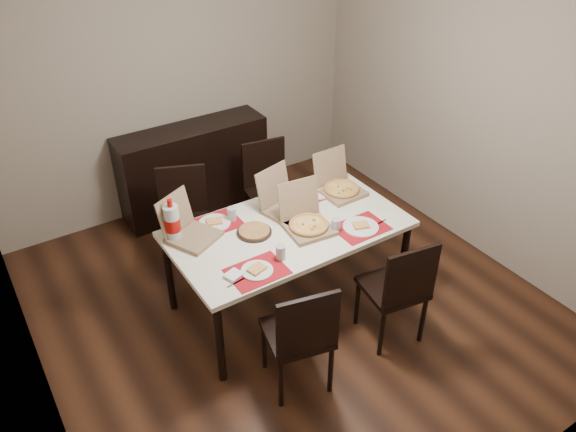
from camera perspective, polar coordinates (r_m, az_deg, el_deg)
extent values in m
cube|color=#3E2113|center=(4.75, 0.19, -8.89)|extent=(3.80, 4.00, 0.02)
cube|color=gray|center=(5.62, -11.36, 13.33)|extent=(3.80, 0.02, 2.60)
cube|color=gray|center=(3.49, -27.14, -3.70)|extent=(0.02, 4.00, 2.60)
cube|color=gray|center=(5.17, 18.57, 10.39)|extent=(0.02, 4.00, 2.60)
cube|color=black|center=(5.77, -9.52, 4.79)|extent=(1.50, 0.40, 0.90)
cube|color=#F0E6C9|center=(4.31, 0.00, -1.32)|extent=(1.80, 1.00, 0.04)
cylinder|color=black|center=(3.96, -6.94, -12.73)|extent=(0.06, 0.06, 0.71)
cylinder|color=black|center=(4.70, 11.63, -4.42)|extent=(0.06, 0.06, 0.71)
cylinder|color=black|center=(4.57, -12.00, -5.77)|extent=(0.06, 0.06, 0.71)
cylinder|color=black|center=(5.22, 5.12, 0.54)|extent=(0.06, 0.06, 0.71)
cube|color=black|center=(3.86, 0.92, -11.82)|extent=(0.50, 0.50, 0.04)
cube|color=black|center=(3.56, 2.06, -11.06)|extent=(0.42, 0.12, 0.46)
cylinder|color=black|center=(3.88, -0.72, -16.69)|extent=(0.04, 0.04, 0.43)
cylinder|color=black|center=(3.97, 4.36, -15.27)|extent=(0.04, 0.04, 0.43)
cylinder|color=black|center=(4.11, -2.44, -13.03)|extent=(0.04, 0.04, 0.43)
cylinder|color=black|center=(4.19, 2.34, -11.80)|extent=(0.04, 0.04, 0.43)
cube|color=black|center=(4.27, 10.57, -7.17)|extent=(0.48, 0.48, 0.04)
cube|color=black|center=(3.99, 12.40, -6.07)|extent=(0.42, 0.10, 0.46)
cylinder|color=black|center=(4.24, 9.48, -11.70)|extent=(0.04, 0.04, 0.43)
cylinder|color=black|center=(4.41, 13.52, -10.19)|extent=(0.04, 0.04, 0.43)
cylinder|color=black|center=(4.46, 7.05, -8.72)|extent=(0.04, 0.04, 0.43)
cylinder|color=black|center=(4.61, 10.97, -7.42)|extent=(0.04, 0.04, 0.43)
cube|color=black|center=(4.91, -10.34, -0.97)|extent=(0.55, 0.55, 0.04)
cube|color=black|center=(4.94, -10.70, 2.65)|extent=(0.40, 0.19, 0.46)
cylinder|color=black|center=(5.19, -8.16, -1.78)|extent=(0.04, 0.04, 0.43)
cylinder|color=black|center=(5.20, -12.11, -2.18)|extent=(0.04, 0.04, 0.43)
cylinder|color=black|center=(4.90, -7.90, -4.20)|extent=(0.04, 0.04, 0.43)
cylinder|color=black|center=(4.91, -12.10, -4.61)|extent=(0.04, 0.04, 0.43)
cube|color=black|center=(5.25, -1.66, 2.12)|extent=(0.48, 0.48, 0.04)
cube|color=black|center=(5.28, -2.50, 5.42)|extent=(0.42, 0.10, 0.46)
cylinder|color=black|center=(5.58, -0.62, 1.36)|extent=(0.04, 0.04, 0.43)
cylinder|color=black|center=(5.47, -4.09, 0.53)|extent=(0.04, 0.04, 0.43)
cylinder|color=black|center=(5.30, 0.92, -0.56)|extent=(0.04, 0.04, 0.43)
cylinder|color=black|center=(5.19, -2.70, -1.47)|extent=(0.04, 0.04, 0.43)
cube|color=#AD0B15|center=(3.87, -3.16, -5.64)|extent=(0.40, 0.30, 0.00)
cylinder|color=white|center=(3.87, -3.16, -5.55)|extent=(0.22, 0.22, 0.01)
cube|color=#F7EC7B|center=(3.86, -3.17, -5.38)|extent=(0.14, 0.12, 0.02)
cylinder|color=#A6AAB1|center=(3.95, -0.75, -3.73)|extent=(0.07, 0.07, 0.11)
cube|color=#B2B2B7|center=(3.80, -4.97, -6.60)|extent=(0.20, 0.04, 0.00)
cube|color=white|center=(3.84, -5.54, -5.99)|extent=(0.13, 0.13, 0.02)
cube|color=#AD0B15|center=(4.32, 7.39, -1.19)|extent=(0.40, 0.30, 0.00)
cylinder|color=white|center=(4.31, 7.40, -1.10)|extent=(0.27, 0.27, 0.01)
cube|color=#F7EC7B|center=(4.31, 7.41, -0.94)|extent=(0.14, 0.13, 0.02)
cylinder|color=#A6AAB1|center=(4.23, 4.86, -0.96)|extent=(0.07, 0.07, 0.11)
cube|color=#B2B2B7|center=(4.37, 9.07, -0.85)|extent=(0.20, 0.04, 0.00)
cube|color=#AD0B15|center=(4.36, -7.47, -0.79)|extent=(0.40, 0.30, 0.00)
cylinder|color=white|center=(4.36, -7.47, -0.70)|extent=(0.25, 0.25, 0.01)
cube|color=#F7EC7B|center=(4.35, -7.49, -0.54)|extent=(0.14, 0.12, 0.02)
cylinder|color=#A6AAB1|center=(4.36, -5.74, 0.19)|extent=(0.07, 0.07, 0.11)
cube|color=#B2B2B7|center=(4.32, -9.56, -1.37)|extent=(0.20, 0.04, 0.00)
cube|color=white|center=(4.34, -9.60, -1.06)|extent=(0.13, 0.13, 0.02)
cube|color=#AD0B15|center=(4.73, 2.84, 2.51)|extent=(0.40, 0.30, 0.00)
cylinder|color=white|center=(4.73, 2.84, 2.59)|extent=(0.28, 0.28, 0.01)
cube|color=#F7EC7B|center=(4.72, 2.85, 2.75)|extent=(0.14, 0.12, 0.02)
cylinder|color=#A6AAB1|center=(4.60, 1.01, 2.30)|extent=(0.07, 0.07, 0.11)
cube|color=#B2B2B7|center=(4.83, 4.24, 3.12)|extent=(0.20, 0.04, 0.00)
cube|color=white|center=(4.37, 1.29, -0.28)|extent=(0.15, 0.16, 0.02)
cube|color=#83684B|center=(4.26, 2.11, -1.24)|extent=(0.37, 0.37, 0.03)
cube|color=#83684B|center=(4.28, 1.08, 1.77)|extent=(0.34, 0.11, 0.30)
cylinder|color=#F7EC7B|center=(4.24, 2.11, -0.96)|extent=(0.32, 0.32, 0.02)
cube|color=#83684B|center=(4.72, 5.44, 2.46)|extent=(0.34, 0.34, 0.03)
cube|color=#83684B|center=(4.74, 4.29, 5.05)|extent=(0.33, 0.08, 0.30)
cylinder|color=#F7EC7B|center=(4.70, 5.46, 2.73)|extent=(0.29, 0.29, 0.02)
cube|color=#83684B|center=(4.22, -9.53, -2.13)|extent=(0.43, 0.43, 0.03)
cube|color=#83684B|center=(4.22, -11.44, 0.34)|extent=(0.32, 0.21, 0.29)
cube|color=#83684B|center=(4.45, 0.07, 0.51)|extent=(0.41, 0.41, 0.03)
cube|color=#83684B|center=(4.45, -1.53, 3.14)|extent=(0.34, 0.16, 0.30)
cylinder|color=black|center=(4.23, -3.45, -1.66)|extent=(0.27, 0.27, 0.01)
cylinder|color=#B78246|center=(4.22, -3.46, -1.49)|extent=(0.23, 0.23, 0.02)
imported|color=white|center=(4.48, 0.48, 0.73)|extent=(0.11, 0.11, 0.03)
cylinder|color=silver|center=(4.16, -11.66, -0.74)|extent=(0.11, 0.11, 0.29)
cylinder|color=#AC0B07|center=(4.17, -11.65, -0.80)|extent=(0.12, 0.12, 0.10)
cylinder|color=#AC0B07|center=(4.07, -11.93, 1.28)|extent=(0.04, 0.04, 0.06)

